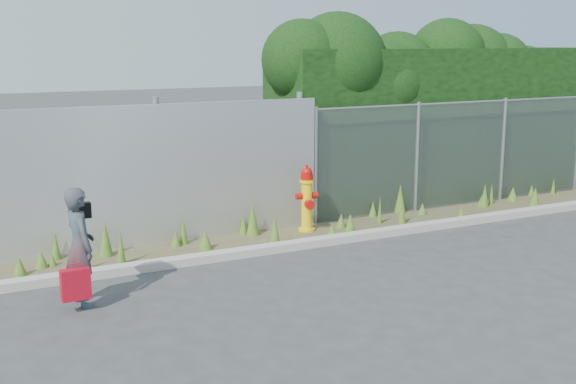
# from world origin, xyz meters

# --- Properties ---
(ground) EXTENTS (80.00, 80.00, 0.00)m
(ground) POSITION_xyz_m (0.00, 0.00, 0.00)
(ground) COLOR #3A3A3D
(ground) RESTS_ON ground
(curb) EXTENTS (16.00, 0.22, 0.12)m
(curb) POSITION_xyz_m (0.00, 1.80, 0.06)
(curb) COLOR #A8A298
(curb) RESTS_ON ground
(weed_strip) EXTENTS (16.00, 1.30, 0.54)m
(weed_strip) POSITION_xyz_m (0.23, 2.46, 0.14)
(weed_strip) COLOR brown
(weed_strip) RESTS_ON ground
(corrugated_fence) EXTENTS (8.50, 0.21, 2.30)m
(corrugated_fence) POSITION_xyz_m (-3.25, 3.01, 1.10)
(corrugated_fence) COLOR #B5B6BC
(corrugated_fence) RESTS_ON ground
(chainlink_fence) EXTENTS (6.50, 0.07, 2.05)m
(chainlink_fence) POSITION_xyz_m (4.25, 3.00, 1.03)
(chainlink_fence) COLOR gray
(chainlink_fence) RESTS_ON ground
(hedge) EXTENTS (7.65, 2.10, 3.67)m
(hedge) POSITION_xyz_m (4.21, 4.04, 2.03)
(hedge) COLOR black
(hedge) RESTS_ON ground
(fire_hydrant) EXTENTS (0.38, 0.34, 1.13)m
(fire_hydrant) POSITION_xyz_m (0.67, 2.61, 0.55)
(fire_hydrant) COLOR yellow
(fire_hydrant) RESTS_ON ground
(woman) EXTENTS (0.41, 0.57, 1.45)m
(woman) POSITION_xyz_m (-3.38, 0.85, 0.73)
(woman) COLOR #11626C
(woman) RESTS_ON ground
(red_tote_bag) EXTENTS (0.34, 0.12, 0.44)m
(red_tote_bag) POSITION_xyz_m (-3.50, 0.59, 0.36)
(red_tote_bag) COLOR #A70917
(black_shoulder_bag) EXTENTS (0.25, 0.11, 0.19)m
(black_shoulder_bag) POSITION_xyz_m (-3.31, 1.08, 1.11)
(black_shoulder_bag) COLOR black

